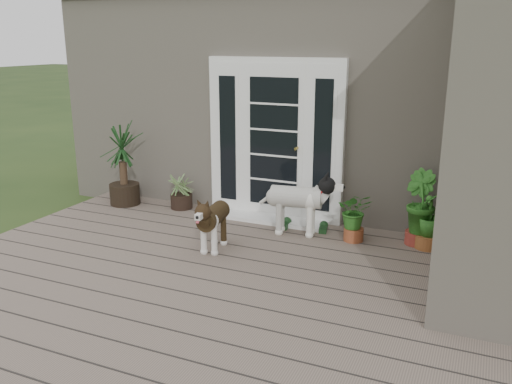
% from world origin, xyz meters
% --- Properties ---
extents(deck, '(6.20, 4.60, 0.12)m').
position_xyz_m(deck, '(0.00, 0.40, 0.06)').
color(deck, '#6B5B4C').
rests_on(deck, ground).
extents(house_main, '(7.40, 4.00, 3.10)m').
position_xyz_m(house_main, '(0.00, 4.65, 1.55)').
color(house_main, '#665E54').
rests_on(house_main, ground).
extents(door_unit, '(1.90, 0.14, 2.15)m').
position_xyz_m(door_unit, '(-0.20, 2.60, 1.19)').
color(door_unit, white).
rests_on(door_unit, deck).
extents(door_step, '(1.60, 0.40, 0.05)m').
position_xyz_m(door_step, '(-0.20, 2.40, 0.14)').
color(door_step, white).
rests_on(door_step, deck).
extents(brindle_dog, '(0.40, 0.75, 0.60)m').
position_xyz_m(brindle_dog, '(-0.38, 1.18, 0.42)').
color(brindle_dog, '#3A2915').
rests_on(brindle_dog, deck).
extents(white_dog, '(0.90, 0.49, 0.71)m').
position_xyz_m(white_dog, '(0.32, 2.05, 0.47)').
color(white_dog, white).
rests_on(white_dog, deck).
extents(spider_plant, '(0.68, 0.68, 0.56)m').
position_xyz_m(spider_plant, '(-1.57, 2.40, 0.40)').
color(spider_plant, '#A0BA72').
rests_on(spider_plant, deck).
extents(yucca, '(0.86, 0.86, 1.21)m').
position_xyz_m(yucca, '(-2.45, 2.24, 0.73)').
color(yucca, black).
rests_on(yucca, deck).
extents(herb_a, '(0.51, 0.51, 0.53)m').
position_xyz_m(herb_a, '(1.04, 2.11, 0.38)').
color(herb_a, '#204F16').
rests_on(herb_a, deck).
extents(herb_b, '(0.63, 0.63, 0.68)m').
position_xyz_m(herb_b, '(1.76, 2.30, 0.46)').
color(herb_b, '#26601B').
rests_on(herb_b, deck).
extents(herb_c, '(0.39, 0.39, 0.54)m').
position_xyz_m(herb_c, '(1.90, 2.22, 0.39)').
color(herb_c, '#27601B').
rests_on(herb_c, deck).
extents(sapling, '(0.50, 0.50, 1.52)m').
position_xyz_m(sapling, '(2.21, 1.75, 0.88)').
color(sapling, '#195A1F').
rests_on(sapling, deck).
extents(clog_left, '(0.19, 0.31, 0.09)m').
position_xyz_m(clog_left, '(0.60, 2.29, 0.16)').
color(clog_left, black).
rests_on(clog_left, deck).
extents(clog_right, '(0.16, 0.31, 0.09)m').
position_xyz_m(clog_right, '(0.11, 2.23, 0.16)').
color(clog_right, '#143416').
rests_on(clog_right, deck).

